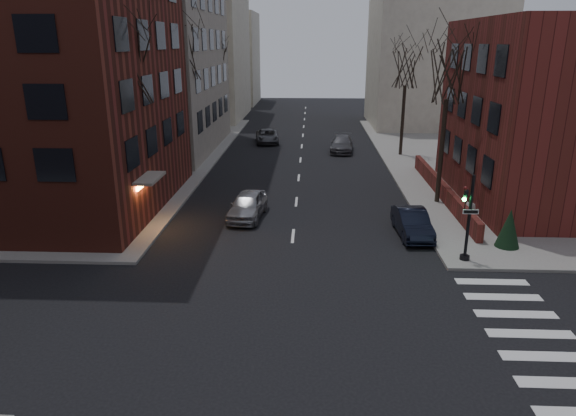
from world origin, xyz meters
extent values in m
plane|color=black|center=(0.00, 0.00, 0.00)|extent=(160.00, 160.00, 0.00)
cube|color=maroon|center=(-15.50, 16.50, 9.00)|extent=(15.00, 15.00, 18.00)
cube|color=maroon|center=(16.50, 19.00, 5.50)|extent=(12.00, 14.00, 11.00)
cube|color=maroon|center=(9.30, 19.00, 0.65)|extent=(0.35, 16.00, 1.00)
cube|color=beige|center=(-15.00, 55.00, 9.00)|extent=(14.00, 16.00, 18.00)
cube|color=beige|center=(15.00, 50.00, 8.00)|extent=(14.00, 14.00, 16.00)
cube|color=beige|center=(-13.00, 72.00, 7.00)|extent=(10.00, 12.00, 14.00)
cylinder|color=black|center=(8.00, 9.00, 2.15)|extent=(0.14, 0.14, 4.00)
cylinder|color=black|center=(8.00, 9.00, 0.25)|extent=(0.44, 0.44, 0.20)
imported|color=black|center=(7.75, 9.00, 3.00)|extent=(0.16, 0.20, 1.00)
sphere|color=#19FF4C|center=(7.68, 8.95, 3.05)|extent=(0.18, 0.18, 0.18)
cube|color=white|center=(8.00, 8.88, 2.50)|extent=(0.70, 0.03, 0.22)
cylinder|color=#2D231C|center=(-8.80, 14.00, 3.47)|extent=(0.28, 0.28, 6.65)
cylinder|color=#2D231C|center=(-8.80, 26.00, 3.65)|extent=(0.28, 0.28, 7.00)
cylinder|color=#2D231C|center=(-8.80, 40.00, 3.30)|extent=(0.28, 0.28, 6.30)
cylinder|color=#2D231C|center=(8.80, 18.00, 3.30)|extent=(0.28, 0.28, 6.30)
cylinder|color=#2D231C|center=(8.80, 32.00, 3.12)|extent=(0.28, 0.28, 5.95)
cylinder|color=black|center=(-8.20, 22.00, 3.15)|extent=(0.12, 0.12, 6.00)
sphere|color=#FFA54C|center=(-8.20, 22.00, 6.25)|extent=(0.36, 0.36, 0.36)
cylinder|color=black|center=(-8.20, 42.00, 3.15)|extent=(0.12, 0.12, 6.00)
sphere|color=#FFA54C|center=(-8.20, 42.00, 6.25)|extent=(0.36, 0.36, 0.36)
imported|color=black|center=(6.20, 12.37, 0.69)|extent=(1.68, 4.28, 1.39)
imported|color=gray|center=(-2.71, 14.83, 0.75)|extent=(2.24, 4.56, 1.50)
imported|color=#424248|center=(3.71, 33.69, 0.71)|extent=(2.43, 5.03, 1.41)
imported|color=#434349|center=(-3.50, 37.68, 0.65)|extent=(2.71, 4.91, 1.30)
cube|color=white|center=(10.04, 15.24, 0.55)|extent=(0.46, 0.57, 0.80)
cone|color=black|center=(10.50, 10.68, 1.11)|extent=(1.37, 1.37, 1.91)
camera|label=1|loc=(0.86, -13.02, 9.72)|focal=32.00mm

